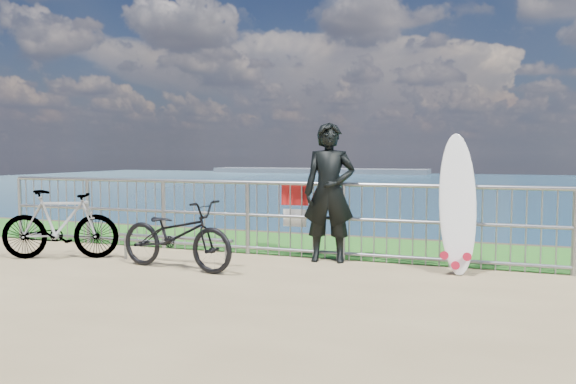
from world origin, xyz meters
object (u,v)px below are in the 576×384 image
at_px(surfboard, 458,209).
at_px(bicycle_far, 60,224).
at_px(surfer, 329,192).
at_px(bicycle_near, 176,235).

xyz_separation_m(surfboard, bicycle_far, (-5.52, -0.96, -0.33)).
bearing_deg(surfboard, bicycle_far, -170.18).
distance_m(surfer, bicycle_near, 2.21).
xyz_separation_m(surfer, bicycle_near, (-1.76, -1.22, -0.52)).
bearing_deg(bicycle_far, bicycle_near, -115.32).
height_order(bicycle_near, bicycle_far, bicycle_far).
bearing_deg(surfboard, surfer, 173.93).
height_order(surfer, surfboard, surfer).
height_order(surfer, bicycle_near, surfer).
bearing_deg(surfboard, bicycle_near, -163.64).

